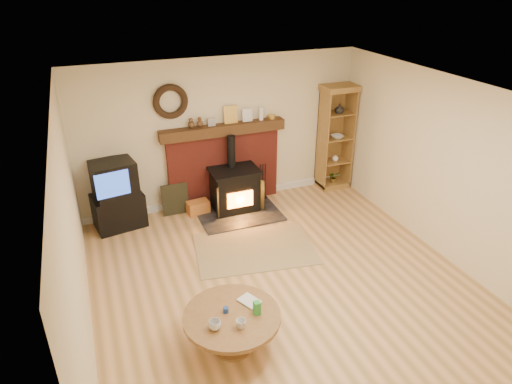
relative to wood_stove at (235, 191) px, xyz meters
name	(u,v)px	position (x,y,z in m)	size (l,w,h in m)	color
ground	(286,286)	(-0.07, -2.28, -0.38)	(5.50, 5.50, 0.00)	#A67F45
room_shell	(285,168)	(-0.09, -2.18, 1.34)	(5.02, 5.52, 2.61)	beige
chimney_breast	(224,161)	(-0.07, 0.39, 0.42)	(2.20, 0.22, 1.78)	maroon
wood_stove	(235,191)	(0.00, 0.00, 0.00)	(1.40, 1.00, 1.33)	black
area_rug	(255,248)	(-0.14, -1.28, -0.37)	(1.79, 1.23, 0.01)	brown
tv_unit	(117,196)	(-1.96, 0.19, 0.17)	(0.86, 0.67, 1.15)	black
curio_cabinet	(335,137)	(2.10, 0.28, 0.62)	(0.64, 0.46, 1.99)	brown
firelog_box	(198,207)	(-0.65, 0.12, -0.26)	(0.37, 0.23, 0.23)	yellow
leaning_painting	(175,199)	(-1.01, 0.27, -0.11)	(0.46, 0.03, 0.55)	black
fire_tools	(263,192)	(0.61, 0.22, -0.25)	(0.16, 0.16, 0.70)	black
coffee_table	(232,321)	(-1.09, -3.06, 0.00)	(1.09, 1.09, 0.62)	brown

